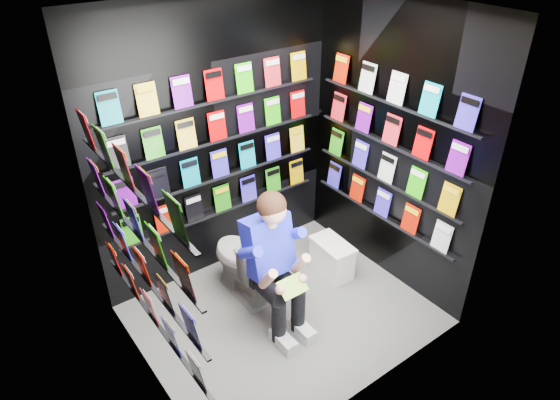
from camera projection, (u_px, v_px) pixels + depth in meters
floor at (283, 314)px, 4.48m from camera, size 2.40×2.40×0.00m
ceiling at (284, 10)px, 3.12m from camera, size 2.40×2.40×0.00m
wall_back at (217, 145)px, 4.49m from camera, size 2.40×0.04×2.60m
wall_front at (379, 254)px, 3.11m from camera, size 2.40×0.04×2.60m
wall_left at (133, 245)px, 3.19m from camera, size 0.04×2.00×2.60m
wall_right at (392, 149)px, 4.41m from camera, size 0.04×2.00×2.60m
comics_back at (219, 145)px, 4.46m from camera, size 2.10×0.06×1.37m
comics_left at (138, 243)px, 3.20m from camera, size 0.06×1.70×1.37m
comics_right at (390, 149)px, 4.39m from camera, size 0.06×1.70×1.37m
toilet at (243, 261)px, 4.54m from camera, size 0.43×0.75×0.73m
longbox at (332, 259)px, 4.90m from camera, size 0.26×0.44×0.32m
longbox_lid at (333, 244)px, 4.81m from camera, size 0.28×0.47×0.03m
reader at (267, 245)px, 4.07m from camera, size 0.53×0.77×1.42m
held_comic at (292, 286)px, 3.93m from camera, size 0.24×0.14×0.10m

